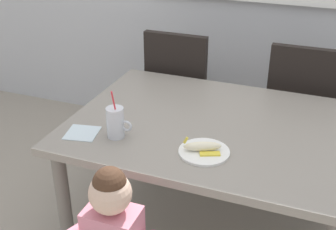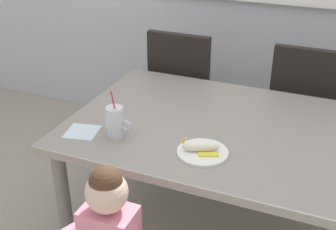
# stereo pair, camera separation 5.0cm
# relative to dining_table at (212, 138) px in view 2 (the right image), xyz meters

# --- Properties ---
(dining_table) EXTENTS (1.41, 1.06, 0.72)m
(dining_table) POSITION_rel_dining_table_xyz_m (0.00, 0.00, 0.00)
(dining_table) COLOR gray
(dining_table) RESTS_ON ground
(dining_chair_left) EXTENTS (0.44, 0.44, 0.96)m
(dining_chair_left) POSITION_rel_dining_table_xyz_m (-0.43, 0.73, -0.09)
(dining_chair_left) COLOR black
(dining_chair_left) RESTS_ON ground
(dining_chair_right) EXTENTS (0.44, 0.45, 0.96)m
(dining_chair_right) POSITION_rel_dining_table_xyz_m (0.38, 0.75, -0.09)
(dining_chair_right) COLOR black
(dining_chair_right) RESTS_ON ground
(milk_cup) EXTENTS (0.13, 0.08, 0.25)m
(milk_cup) POSITION_rel_dining_table_xyz_m (-0.39, -0.29, 0.15)
(milk_cup) COLOR silver
(milk_cup) RESTS_ON dining_table
(snack_plate) EXTENTS (0.23, 0.23, 0.01)m
(snack_plate) POSITION_rel_dining_table_xyz_m (0.04, -0.29, 0.09)
(snack_plate) COLOR white
(snack_plate) RESTS_ON dining_table
(peeled_banana) EXTENTS (0.18, 0.13, 0.07)m
(peeled_banana) POSITION_rel_dining_table_xyz_m (0.04, -0.29, 0.12)
(peeled_banana) COLOR #F4EAC6
(peeled_banana) RESTS_ON snack_plate
(paper_napkin) EXTENTS (0.18, 0.18, 0.00)m
(paper_napkin) POSITION_rel_dining_table_xyz_m (-0.56, -0.33, 0.09)
(paper_napkin) COLOR silver
(paper_napkin) RESTS_ON dining_table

